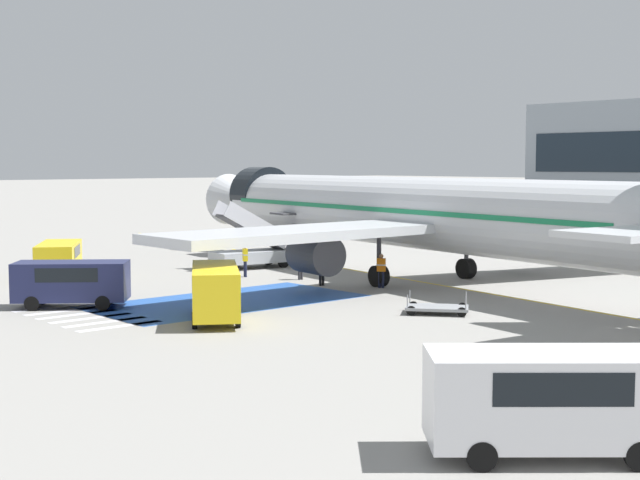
{
  "coord_description": "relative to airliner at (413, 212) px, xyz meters",
  "views": [
    {
      "loc": [
        32.84,
        -34.98,
        6.31
      ],
      "look_at": [
        -2.85,
        -3.47,
        2.21
      ],
      "focal_mm": 50.0,
      "sensor_mm": 36.0,
      "label": 1
    }
  ],
  "objects": [
    {
      "name": "apron_walkway_bar_5",
      "position": [
        1.75,
        -18.59,
        -3.68
      ],
      "size": [
        0.44,
        3.6,
        0.01
      ],
      "primitive_type": "cube",
      "color": "silver",
      "rests_on": "ground_plane"
    },
    {
      "name": "boarding_stairs_forward",
      "position": [
        -10.32,
        -3.0,
        -2.68
      ],
      "size": [
        2.86,
        5.45,
        4.12
      ],
      "rotation": [
        0.0,
        0.0,
        -0.14
      ],
      "color": "#ADB2BA",
      "rests_on": "ground_plane"
    },
    {
      "name": "service_van_2",
      "position": [
        3.13,
        -15.06,
        -2.38
      ],
      "size": [
        5.52,
        4.5,
        2.17
      ],
      "rotation": [
        0.0,
        0.0,
        4.13
      ],
      "color": "yellow",
      "rests_on": "ground_plane"
    },
    {
      "name": "ground_crew_2",
      "position": [
        -4.23,
        -4.36,
        -2.64
      ],
      "size": [
        0.24,
        0.43,
        1.79
      ],
      "rotation": [
        0.0,
        0.0,
        1.55
      ],
      "color": "#2D2D33",
      "rests_on": "ground_plane"
    },
    {
      "name": "apron_leadline_yellow",
      "position": [
        -0.65,
        0.09,
        -3.68
      ],
      "size": [
        76.42,
        11.25,
        0.01
      ],
      "primitive_type": "cube",
      "rotation": [
        0.0,
        0.0,
        1.43
      ],
      "color": "gold",
      "rests_on": "ground_plane"
    },
    {
      "name": "service_van_3",
      "position": [
        -13.5,
        -13.93,
        -2.5
      ],
      "size": [
        5.48,
        4.45,
        1.96
      ],
      "rotation": [
        0.0,
        0.0,
        1.01
      ],
      "color": "yellow",
      "rests_on": "ground_plane"
    },
    {
      "name": "ground_plane",
      "position": [
        -0.35,
        -0.38,
        -3.68
      ],
      "size": [
        600.0,
        600.0,
        0.0
      ],
      "primitive_type": "plane",
      "color": "gray"
    },
    {
      "name": "ground_crew_1",
      "position": [
        -1.69,
        -5.06,
        -2.61
      ],
      "size": [
        0.31,
        0.47,
        1.84
      ],
      "rotation": [
        0.0,
        0.0,
        4.51
      ],
      "color": "black",
      "rests_on": "ground_plane"
    },
    {
      "name": "apron_stand_patch_blue",
      "position": [
        -0.65,
        -11.79,
        -3.68
      ],
      "size": [
        6.36,
        12.41,
        0.01
      ],
      "primitive_type": "cube",
      "color": "#2856A8",
      "rests_on": "ground_plane"
    },
    {
      "name": "apron_walkway_bar_2",
      "position": [
        -1.85,
        -18.59,
        -3.68
      ],
      "size": [
        0.44,
        3.6,
        0.01
      ],
      "primitive_type": "cube",
      "color": "silver",
      "rests_on": "ground_plane"
    },
    {
      "name": "apron_walkway_bar_4",
      "position": [
        0.55,
        -18.59,
        -3.68
      ],
      "size": [
        0.44,
        3.6,
        0.01
      ],
      "primitive_type": "cube",
      "color": "silver",
      "rests_on": "ground_plane"
    },
    {
      "name": "apron_walkway_bar_3",
      "position": [
        -0.65,
        -18.59,
        -3.68
      ],
      "size": [
        0.44,
        3.6,
        0.01
      ],
      "primitive_type": "cube",
      "color": "silver",
      "rests_on": "ground_plane"
    },
    {
      "name": "apron_walkway_bar_1",
      "position": [
        -3.05,
        -18.59,
        -3.68
      ],
      "size": [
        0.44,
        3.6,
        0.01
      ],
      "primitive_type": "cube",
      "color": "silver",
      "rests_on": "ground_plane"
    },
    {
      "name": "baggage_cart",
      "position": [
        8.0,
        -7.16,
        -3.43
      ],
      "size": [
        2.97,
        2.79,
        0.87
      ],
      "rotation": [
        0.0,
        0.0,
        2.24
      ],
      "color": "gray",
      "rests_on": "ground_plane"
    },
    {
      "name": "apron_walkway_bar_0",
      "position": [
        -4.25,
        -18.59,
        -3.68
      ],
      "size": [
        0.44,
        3.6,
        0.01
      ],
      "primitive_type": "cube",
      "color": "silver",
      "rests_on": "ground_plane"
    },
    {
      "name": "airliner",
      "position": [
        0.0,
        0.0,
        0.0
      ],
      "size": [
        43.15,
        32.5,
        11.45
      ],
      "rotation": [
        0.0,
        0.0,
        1.43
      ],
      "color": "silver",
      "rests_on": "ground_plane"
    },
    {
      "name": "service_van_0",
      "position": [
        21.71,
        -19.25,
        -2.33
      ],
      "size": [
        5.01,
        5.31,
        2.27
      ],
      "rotation": [
        0.0,
        0.0,
        2.42
      ],
      "color": "silver",
      "rests_on": "ground_plane"
    },
    {
      "name": "ground_crew_0",
      "position": [
        -7.2,
        -5.88,
        -2.62
      ],
      "size": [
        0.49,
        0.38,
        1.82
      ],
      "rotation": [
        0.0,
        0.0,
        2.73
      ],
      "color": "#191E38",
      "rests_on": "ground_plane"
    },
    {
      "name": "ground_crew_3",
      "position": [
        0.94,
        -3.36,
        -2.68
      ],
      "size": [
        0.49,
        0.43,
        1.74
      ],
      "rotation": [
        0.0,
        0.0,
        3.71
      ],
      "color": "#191E38",
      "rests_on": "ground_plane"
    },
    {
      "name": "service_van_1",
      "position": [
        -3.75,
        -17.91,
        -2.47
      ],
      "size": [
        4.52,
        5.0,
        2.01
      ],
      "rotation": [
        0.0,
        0.0,
        2.47
      ],
      "color": "#1E234C",
      "rests_on": "ground_plane"
    }
  ]
}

